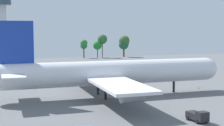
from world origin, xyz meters
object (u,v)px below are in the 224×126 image
object	(u,v)px
maintenance_van	(198,116)
cargo_airplane	(111,73)
control_tower	(1,25)
safety_cone_nose	(198,88)

from	to	relation	value
maintenance_van	cargo_airplane	bearing A→B (deg)	105.52
cargo_airplane	control_tower	distance (m)	114.70
cargo_airplane	maintenance_van	xyz separation A→B (m)	(8.48, -30.52, -5.40)
safety_cone_nose	maintenance_van	bearing A→B (deg)	-122.66
cargo_airplane	maintenance_van	world-z (taller)	cargo_airplane
maintenance_van	safety_cone_nose	distance (m)	40.36
cargo_airplane	maintenance_van	distance (m)	32.14
maintenance_van	control_tower	world-z (taller)	control_tower
maintenance_van	safety_cone_nose	bearing A→B (deg)	57.34
cargo_airplane	maintenance_van	size ratio (longest dim) A/B	12.94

